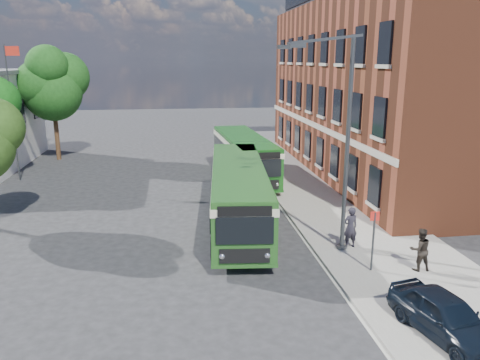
{
  "coord_description": "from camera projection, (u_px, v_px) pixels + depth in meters",
  "views": [
    {
      "loc": [
        -1.71,
        -20.02,
        8.06
      ],
      "look_at": [
        1.39,
        2.47,
        2.2
      ],
      "focal_mm": 35.0,
      "sensor_mm": 36.0,
      "label": 1
    }
  ],
  "objects": [
    {
      "name": "pedestrian_b",
      "position": [
        420.0,
        249.0,
        17.92
      ],
      "size": [
        0.85,
        0.67,
        1.7
      ],
      "primitive_type": "imported",
      "rotation": [
        0.0,
        0.0,
        3.1
      ],
      "color": "black",
      "rests_on": "pavement"
    },
    {
      "name": "pedestrian_a",
      "position": [
        350.0,
        227.0,
        20.13
      ],
      "size": [
        0.72,
        0.53,
        1.81
      ],
      "primitive_type": "imported",
      "rotation": [
        0.0,
        0.0,
        3.29
      ],
      "color": "black",
      "rests_on": "pavement"
    },
    {
      "name": "bus_rear",
      "position": [
        244.0,
        153.0,
        32.07
      ],
      "size": [
        3.29,
        10.84,
        3.02
      ],
      "color": "#134D14",
      "rests_on": "ground"
    },
    {
      "name": "bus_stop_sign",
      "position": [
        373.0,
        237.0,
        17.78
      ],
      "size": [
        0.35,
        0.08,
        2.52
      ],
      "color": "#383A3D",
      "rests_on": "ground"
    },
    {
      "name": "kerb_line",
      "position": [
        268.0,
        191.0,
        29.64
      ],
      "size": [
        0.12,
        48.0,
        0.01
      ],
      "primitive_type": "cube",
      "color": "beige",
      "rests_on": "ground"
    },
    {
      "name": "tree_right",
      "position": [
        52.0,
        83.0,
        37.3
      ],
      "size": [
        5.45,
        5.18,
        9.2
      ],
      "color": "#3D2316",
      "rests_on": "ground"
    },
    {
      "name": "bus_front",
      "position": [
        238.0,
        189.0,
        23.17
      ],
      "size": [
        3.71,
        12.58,
        3.02
      ],
      "color": "#23531D",
      "rests_on": "ground"
    },
    {
      "name": "street_lamp",
      "position": [
        339.0,
        143.0,
        18.97
      ],
      "size": [
        2.96,
        2.38,
        9.0
      ],
      "color": "#383A3D",
      "rests_on": "ground"
    },
    {
      "name": "ground",
      "position": [
        217.0,
        241.0,
        21.45
      ],
      "size": [
        120.0,
        120.0,
        0.0
      ],
      "primitive_type": "plane",
      "color": "#242427",
      "rests_on": "ground"
    },
    {
      "name": "flagpole",
      "position": [
        12.0,
        108.0,
        31.04
      ],
      "size": [
        0.95,
        0.1,
        9.0
      ],
      "color": "#383A3D",
      "rests_on": "ground"
    },
    {
      "name": "brick_office",
      "position": [
        398.0,
        75.0,
        33.07
      ],
      "size": [
        12.1,
        26.0,
        14.2
      ],
      "color": "brown",
      "rests_on": "ground"
    },
    {
      "name": "pavement",
      "position": [
        315.0,
        188.0,
        30.03
      ],
      "size": [
        6.0,
        48.0,
        0.15
      ],
      "primitive_type": "cube",
      "color": "gray",
      "rests_on": "ground"
    },
    {
      "name": "parked_car",
      "position": [
        445.0,
        316.0,
        13.66
      ],
      "size": [
        2.31,
        4.08,
        1.31
      ],
      "primitive_type": "imported",
      "rotation": [
        0.0,
        0.0,
        0.21
      ],
      "color": "black",
      "rests_on": "pavement"
    }
  ]
}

